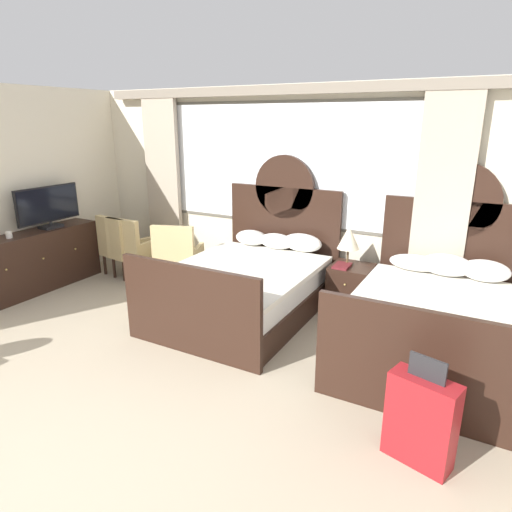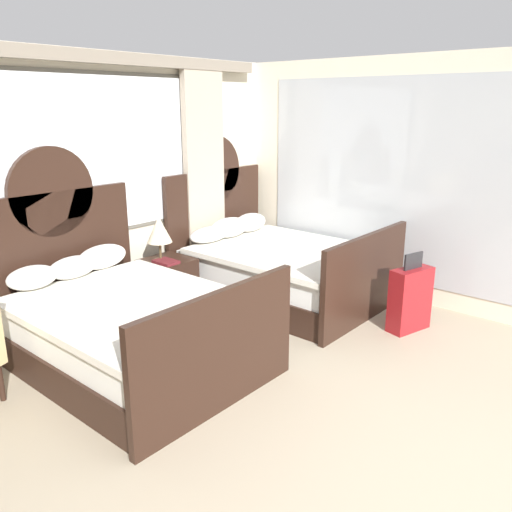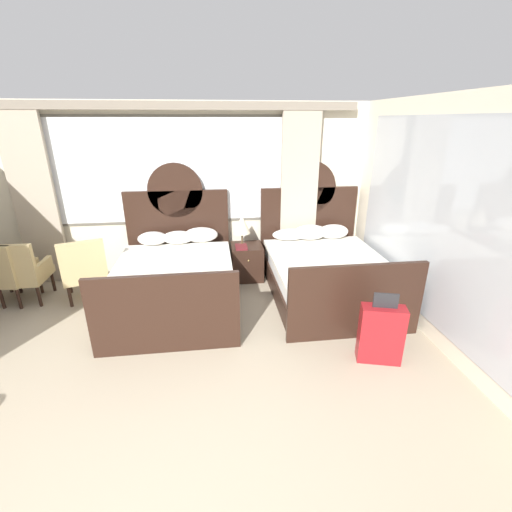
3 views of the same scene
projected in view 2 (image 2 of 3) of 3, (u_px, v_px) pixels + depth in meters
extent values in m
cube|color=beige|center=(41.00, 197.00, 4.89)|extent=(6.17, 0.07, 2.70)
cube|color=#646054|center=(39.00, 161.00, 4.76)|extent=(3.74, 0.02, 1.63)
cube|color=white|center=(39.00, 161.00, 4.76)|extent=(3.66, 0.02, 1.55)
cube|color=tan|center=(205.00, 180.00, 6.28)|extent=(0.60, 0.08, 2.60)
cube|color=gray|center=(31.00, 52.00, 4.44)|extent=(5.68, 0.10, 0.12)
cube|color=beige|center=(418.00, 183.00, 5.70)|extent=(0.07, 4.64, 2.70)
cube|color=#B2B7BC|center=(391.00, 181.00, 5.86)|extent=(0.01, 3.25, 2.27)
cube|color=black|center=(131.00, 348.00, 4.51)|extent=(1.53, 2.09, 0.30)
cube|color=white|center=(129.00, 319.00, 4.43)|extent=(1.47, 1.99, 0.25)
cube|color=silver|center=(134.00, 304.00, 4.34)|extent=(1.57, 1.89, 0.06)
cube|color=black|center=(59.00, 264.00, 5.03)|extent=(1.61, 0.06, 1.41)
cylinder|color=black|center=(51.00, 192.00, 4.83)|extent=(0.84, 0.06, 0.84)
cube|color=black|center=(219.00, 352.00, 3.75)|extent=(1.61, 0.06, 0.94)
ellipsoid|color=white|center=(32.00, 277.00, 4.61)|extent=(0.45, 0.33, 0.20)
ellipsoid|color=white|center=(73.00, 267.00, 4.88)|extent=(0.48, 0.25, 0.21)
ellipsoid|color=white|center=(102.00, 257.00, 5.16)|extent=(0.53, 0.25, 0.24)
cube|color=black|center=(282.00, 285.00, 6.08)|extent=(1.53, 2.09, 0.30)
cube|color=white|center=(282.00, 263.00, 6.00)|extent=(1.47, 1.99, 0.25)
cube|color=silver|center=(288.00, 251.00, 5.91)|extent=(1.57, 1.89, 0.06)
cube|color=black|center=(216.00, 226.00, 6.59)|extent=(1.61, 0.06, 1.41)
cylinder|color=black|center=(214.00, 170.00, 6.39)|extent=(0.84, 0.06, 0.84)
cube|color=black|center=(366.00, 279.00, 5.32)|extent=(1.61, 0.06, 0.94)
ellipsoid|color=white|center=(210.00, 234.00, 6.17)|extent=(0.58, 0.30, 0.18)
ellipsoid|color=white|center=(230.00, 227.00, 6.39)|extent=(0.55, 0.34, 0.24)
ellipsoid|color=white|center=(250.00, 222.00, 6.67)|extent=(0.49, 0.30, 0.23)
cube|color=black|center=(168.00, 284.00, 5.73)|extent=(0.49, 0.49, 0.56)
sphere|color=tan|center=(183.00, 278.00, 5.54)|extent=(0.02, 0.02, 0.02)
cylinder|color=brown|center=(161.00, 260.00, 5.61)|extent=(0.14, 0.14, 0.02)
cylinder|color=brown|center=(160.00, 251.00, 5.58)|extent=(0.03, 0.03, 0.19)
cone|color=beige|center=(159.00, 229.00, 5.52)|extent=(0.27, 0.27, 0.28)
cube|color=maroon|center=(166.00, 262.00, 5.52)|extent=(0.18, 0.26, 0.03)
cylinder|color=black|center=(1.00, 382.00, 3.96)|extent=(0.04, 0.04, 0.31)
cube|color=maroon|center=(410.00, 299.00, 5.17)|extent=(0.48, 0.31, 0.64)
cube|color=#232326|center=(413.00, 261.00, 5.05)|extent=(0.24, 0.09, 0.16)
cylinder|color=black|center=(395.00, 331.00, 5.15)|extent=(0.05, 0.03, 0.05)
cylinder|color=black|center=(419.00, 323.00, 5.35)|extent=(0.05, 0.03, 0.05)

